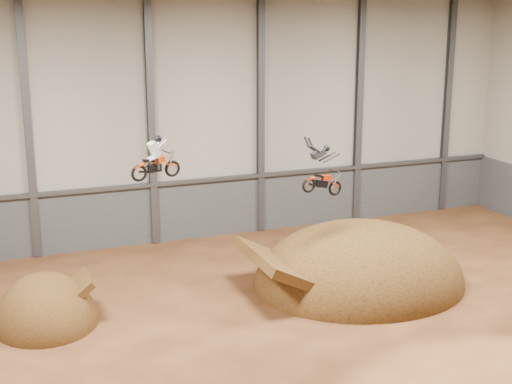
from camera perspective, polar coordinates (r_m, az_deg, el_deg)
floor at (r=30.54m, az=4.88°, el=-11.52°), size 40.00×40.00×0.00m
back_wall at (r=41.93m, az=-3.99°, el=5.66°), size 40.00×0.10×14.00m
lower_band_back at (r=42.94m, az=-3.83°, el=-1.30°), size 39.80×0.18×3.50m
steel_rail at (r=42.35m, az=-3.81°, el=0.99°), size 39.80×0.35×0.20m
steel_column_1 at (r=39.95m, az=-17.76°, el=4.58°), size 0.40×0.36×13.90m
steel_column_2 at (r=40.89m, az=-8.38°, el=5.32°), size 0.40×0.36×13.90m
steel_column_3 at (r=42.85m, az=0.37°, el=5.88°), size 0.40×0.36×13.90m
steel_column_4 at (r=45.71m, az=8.21°, el=6.26°), size 0.40×0.36×13.90m
steel_column_5 at (r=49.31m, az=15.02°, el=6.50°), size 0.40×0.36×13.90m
takeoff_ramp at (r=33.02m, az=-16.43°, el=-10.03°), size 4.45×5.13×4.45m
landing_ramp at (r=36.36m, az=8.21°, el=-7.27°), size 10.76×9.52×6.21m
fmx_rider_a at (r=29.60m, az=-8.05°, el=2.90°), size 2.33×1.26×2.00m
fmx_rider_b at (r=32.60m, az=5.23°, el=2.00°), size 3.54×1.42×3.12m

